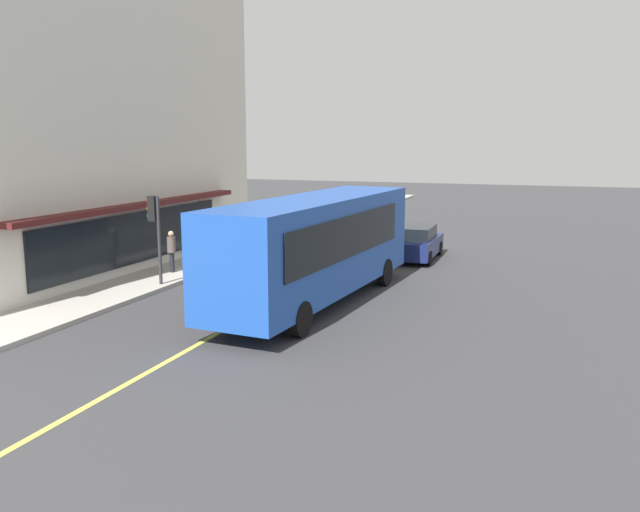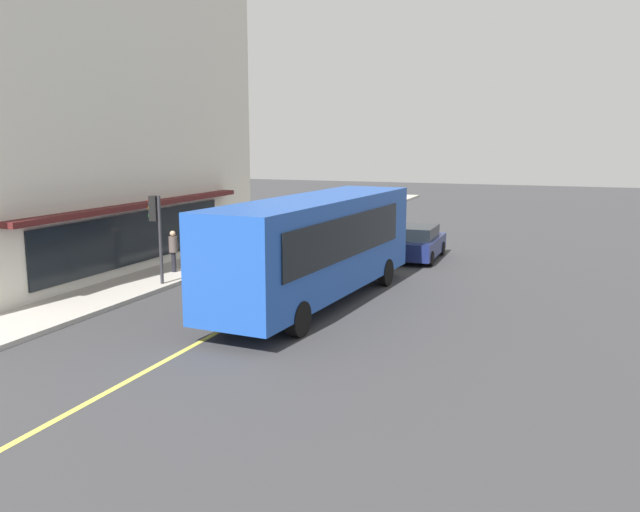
# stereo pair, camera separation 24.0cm
# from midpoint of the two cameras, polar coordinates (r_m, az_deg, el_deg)

# --- Properties ---
(ground) EXTENTS (120.00, 120.00, 0.00)m
(ground) POSITION_cam_midpoint_polar(r_m,az_deg,el_deg) (23.81, -1.51, -2.81)
(ground) COLOR #38383A
(sidewalk) EXTENTS (80.00, 2.62, 0.15)m
(sidewalk) POSITION_cam_midpoint_polar(r_m,az_deg,el_deg) (26.43, -12.93, -1.60)
(sidewalk) COLOR #B2ADA3
(sidewalk) RESTS_ON ground
(lane_centre_stripe) EXTENTS (36.00, 0.16, 0.01)m
(lane_centre_stripe) POSITION_cam_midpoint_polar(r_m,az_deg,el_deg) (23.81, -1.51, -2.80)
(lane_centre_stripe) COLOR #D8D14C
(lane_centre_stripe) RESTS_ON ground
(storefront_building) EXTENTS (19.58, 11.90, 13.76)m
(storefront_building) POSITION_cam_midpoint_polar(r_m,az_deg,el_deg) (30.47, -24.54, 12.14)
(storefront_building) COLOR silver
(storefront_building) RESTS_ON ground
(bus) EXTENTS (11.28, 3.33, 3.50)m
(bus) POSITION_cam_midpoint_polar(r_m,az_deg,el_deg) (21.21, 0.09, 1.06)
(bus) COLOR #1E4CAD
(bus) RESTS_ON ground
(traffic_light) EXTENTS (0.30, 0.52, 3.20)m
(traffic_light) POSITION_cam_midpoint_polar(r_m,az_deg,el_deg) (24.20, -13.86, 3.20)
(traffic_light) COLOR #2D2D33
(traffic_light) RESTS_ON sidewalk
(car_navy) EXTENTS (4.33, 1.91, 1.52)m
(car_navy) POSITION_cam_midpoint_polar(r_m,az_deg,el_deg) (29.73, 8.80, 1.13)
(car_navy) COLOR navy
(car_navy) RESTS_ON ground
(pedestrian_at_corner) EXTENTS (0.34, 0.34, 1.65)m
(pedestrian_at_corner) POSITION_cam_midpoint_polar(r_m,az_deg,el_deg) (26.39, -12.44, 0.74)
(pedestrian_at_corner) COLOR black
(pedestrian_at_corner) RESTS_ON sidewalk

